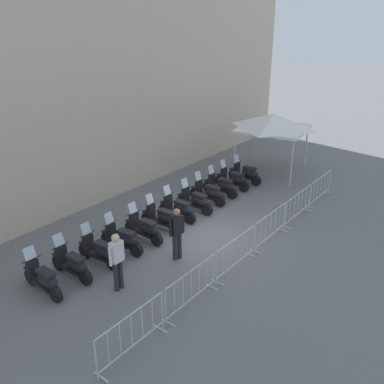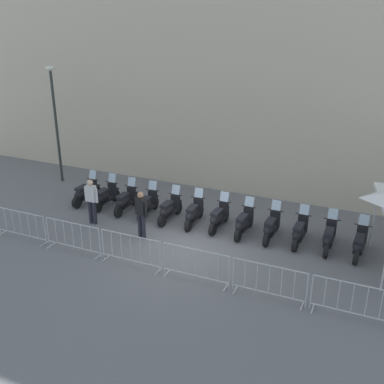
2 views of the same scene
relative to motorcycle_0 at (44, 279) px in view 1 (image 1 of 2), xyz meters
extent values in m
plane|color=slate|center=(4.90, -2.72, -0.45)|extent=(120.00, 120.00, 0.00)
cube|color=beige|center=(6.11, 3.67, 5.32)|extent=(27.96, 7.56, 11.54)
cylinder|color=black|center=(0.17, 0.68, -0.21)|extent=(0.25, 0.50, 0.48)
cylinder|color=black|center=(-0.13, -0.52, -0.21)|extent=(0.25, 0.50, 0.48)
cube|color=black|center=(0.02, 0.08, -0.17)|extent=(0.48, 0.91, 0.10)
ellipsoid|color=black|center=(-0.05, -0.19, 0.07)|extent=(0.55, 0.90, 0.40)
cube|color=black|center=(-0.04, -0.16, 0.29)|extent=(0.42, 0.65, 0.10)
cube|color=black|center=(0.12, 0.50, 0.10)|extent=(0.36, 0.22, 0.60)
cylinder|color=black|center=(0.12, 0.50, 0.43)|extent=(0.55, 0.17, 0.04)
cube|color=silver|center=(0.14, 0.55, 0.61)|extent=(0.34, 0.21, 0.35)
cube|color=black|center=(0.17, 0.68, 0.06)|extent=(0.27, 0.36, 0.06)
cylinder|color=black|center=(1.09, 0.50, -0.21)|extent=(0.23, 0.50, 0.48)
cylinder|color=black|center=(0.84, -0.71, -0.21)|extent=(0.23, 0.50, 0.48)
cube|color=black|center=(0.97, -0.11, -0.17)|extent=(0.45, 0.91, 0.10)
ellipsoid|color=black|center=(0.91, -0.38, 0.07)|extent=(0.52, 0.89, 0.40)
cube|color=black|center=(0.92, -0.35, 0.29)|extent=(0.39, 0.64, 0.10)
cube|color=black|center=(1.05, 0.32, 0.10)|extent=(0.36, 0.20, 0.60)
cylinder|color=black|center=(1.05, 0.32, 0.43)|extent=(0.56, 0.15, 0.04)
cube|color=silver|center=(1.06, 0.37, 0.61)|extent=(0.34, 0.20, 0.35)
cube|color=black|center=(1.09, 0.50, 0.06)|extent=(0.26, 0.35, 0.06)
cylinder|color=black|center=(2.01, 0.26, -0.21)|extent=(0.22, 0.50, 0.48)
cylinder|color=black|center=(1.80, -0.96, -0.21)|extent=(0.22, 0.50, 0.48)
cube|color=black|center=(1.90, -0.35, -0.17)|extent=(0.42, 0.90, 0.10)
ellipsoid|color=black|center=(1.86, -0.63, 0.07)|extent=(0.49, 0.89, 0.40)
cube|color=black|center=(1.86, -0.60, 0.29)|extent=(0.38, 0.64, 0.10)
cube|color=black|center=(1.98, 0.08, 0.10)|extent=(0.36, 0.19, 0.60)
cylinder|color=black|center=(1.98, 0.08, 0.43)|extent=(0.56, 0.13, 0.04)
cube|color=silver|center=(1.98, 0.13, 0.61)|extent=(0.34, 0.19, 0.35)
cube|color=black|center=(2.01, 0.26, 0.06)|extent=(0.25, 0.35, 0.06)
cylinder|color=black|center=(2.93, 0.09, -0.21)|extent=(0.20, 0.49, 0.48)
cylinder|color=black|center=(2.78, -1.15, -0.21)|extent=(0.20, 0.49, 0.48)
cube|color=black|center=(2.85, -0.53, -0.17)|extent=(0.38, 0.90, 0.10)
ellipsoid|color=black|center=(2.82, -0.81, 0.07)|extent=(0.46, 0.88, 0.40)
cube|color=black|center=(2.82, -0.78, 0.29)|extent=(0.35, 0.63, 0.10)
cube|color=black|center=(2.91, -0.10, 0.10)|extent=(0.35, 0.18, 0.60)
cylinder|color=black|center=(2.91, -0.10, 0.43)|extent=(0.56, 0.10, 0.04)
cube|color=silver|center=(2.91, -0.05, 0.61)|extent=(0.33, 0.18, 0.35)
cube|color=black|center=(2.93, 0.09, 0.06)|extent=(0.24, 0.34, 0.06)
cylinder|color=black|center=(3.93, -0.15, -0.21)|extent=(0.24, 0.50, 0.48)
cylinder|color=black|center=(3.66, -1.36, -0.21)|extent=(0.24, 0.50, 0.48)
cube|color=black|center=(3.79, -0.76, -0.17)|extent=(0.47, 0.91, 0.10)
ellipsoid|color=black|center=(3.73, -1.03, 0.07)|extent=(0.54, 0.90, 0.40)
cube|color=black|center=(3.74, -1.00, 0.29)|extent=(0.41, 0.65, 0.10)
cube|color=black|center=(3.89, -0.33, 0.10)|extent=(0.36, 0.21, 0.60)
cylinder|color=black|center=(3.89, -0.33, 0.43)|extent=(0.55, 0.16, 0.04)
cube|color=silver|center=(3.90, -0.29, 0.61)|extent=(0.34, 0.21, 0.35)
cube|color=black|center=(3.93, -0.15, 0.06)|extent=(0.27, 0.36, 0.06)
cylinder|color=black|center=(4.83, -0.26, -0.21)|extent=(0.20, 0.49, 0.48)
cylinder|color=black|center=(4.68, -1.49, -0.21)|extent=(0.20, 0.49, 0.48)
cube|color=black|center=(4.75, -0.88, -0.17)|extent=(0.39, 0.90, 0.10)
ellipsoid|color=black|center=(4.72, -1.15, 0.07)|extent=(0.46, 0.88, 0.40)
cube|color=black|center=(4.72, -1.12, 0.29)|extent=(0.35, 0.63, 0.10)
cube|color=black|center=(4.81, -0.45, 0.10)|extent=(0.35, 0.18, 0.60)
cylinder|color=black|center=(4.81, -0.45, 0.43)|extent=(0.56, 0.11, 0.04)
cube|color=silver|center=(4.82, -0.40, 0.61)|extent=(0.34, 0.18, 0.35)
cube|color=black|center=(4.83, -0.26, 0.06)|extent=(0.24, 0.34, 0.06)
cylinder|color=black|center=(5.84, -0.41, -0.21)|extent=(0.23, 0.50, 0.48)
cylinder|color=black|center=(5.59, -1.63, -0.21)|extent=(0.23, 0.50, 0.48)
cube|color=black|center=(5.71, -1.02, -0.17)|extent=(0.45, 0.91, 0.10)
ellipsoid|color=black|center=(5.65, -1.29, 0.07)|extent=(0.52, 0.90, 0.40)
cube|color=black|center=(5.66, -1.26, 0.29)|extent=(0.40, 0.64, 0.10)
cube|color=black|center=(5.80, -0.60, 0.10)|extent=(0.36, 0.21, 0.60)
cylinder|color=black|center=(5.80, -0.60, 0.43)|extent=(0.56, 0.15, 0.04)
cube|color=silver|center=(5.81, -0.55, 0.61)|extent=(0.34, 0.20, 0.35)
cube|color=black|center=(5.84, -0.41, 0.06)|extent=(0.26, 0.35, 0.06)
cylinder|color=black|center=(6.78, -0.66, -0.21)|extent=(0.24, 0.50, 0.48)
cylinder|color=black|center=(6.52, -1.87, -0.21)|extent=(0.24, 0.50, 0.48)
cube|color=black|center=(6.65, -1.27, -0.17)|extent=(0.46, 0.91, 0.10)
ellipsoid|color=black|center=(6.59, -1.54, 0.07)|extent=(0.53, 0.90, 0.40)
cube|color=black|center=(6.59, -1.51, 0.29)|extent=(0.40, 0.65, 0.10)
cube|color=black|center=(6.74, -0.84, 0.10)|extent=(0.36, 0.21, 0.60)
cylinder|color=black|center=(6.74, -0.84, 0.43)|extent=(0.55, 0.15, 0.04)
cube|color=silver|center=(6.75, -0.80, 0.61)|extent=(0.34, 0.20, 0.35)
cube|color=black|center=(6.78, -0.66, 0.06)|extent=(0.26, 0.36, 0.06)
cylinder|color=black|center=(7.73, -0.78, -0.21)|extent=(0.23, 0.50, 0.48)
cylinder|color=black|center=(7.49, -1.99, -0.21)|extent=(0.23, 0.50, 0.48)
cube|color=black|center=(7.61, -1.39, -0.17)|extent=(0.44, 0.91, 0.10)
ellipsoid|color=black|center=(7.55, -1.66, 0.07)|extent=(0.52, 0.89, 0.40)
cube|color=black|center=(7.56, -1.63, 0.29)|extent=(0.39, 0.64, 0.10)
cube|color=black|center=(7.69, -0.96, 0.10)|extent=(0.36, 0.20, 0.60)
cylinder|color=black|center=(7.69, -0.96, 0.43)|extent=(0.56, 0.14, 0.04)
cube|color=silver|center=(7.70, -0.91, 0.61)|extent=(0.34, 0.20, 0.35)
cube|color=black|center=(7.73, -0.78, 0.06)|extent=(0.26, 0.35, 0.06)
cylinder|color=black|center=(8.69, -0.93, -0.21)|extent=(0.23, 0.50, 0.48)
cylinder|color=black|center=(8.44, -2.14, -0.21)|extent=(0.23, 0.50, 0.48)
cube|color=black|center=(8.56, -1.53, -0.17)|extent=(0.45, 0.91, 0.10)
ellipsoid|color=black|center=(8.51, -1.81, 0.07)|extent=(0.52, 0.90, 0.40)
cube|color=black|center=(8.51, -1.78, 0.29)|extent=(0.39, 0.64, 0.10)
cube|color=black|center=(8.65, -1.11, 0.10)|extent=(0.36, 0.21, 0.60)
cylinder|color=black|center=(8.65, -1.11, 0.43)|extent=(0.56, 0.15, 0.04)
cube|color=silver|center=(8.66, -1.06, 0.61)|extent=(0.34, 0.20, 0.35)
cube|color=black|center=(8.69, -0.93, 0.06)|extent=(0.26, 0.35, 0.06)
cylinder|color=black|center=(9.62, -1.08, -0.21)|extent=(0.22, 0.50, 0.48)
cylinder|color=black|center=(9.42, -2.31, -0.21)|extent=(0.22, 0.50, 0.48)
cube|color=black|center=(9.52, -1.69, -0.17)|extent=(0.42, 0.90, 0.10)
ellipsoid|color=black|center=(9.47, -1.97, 0.07)|extent=(0.49, 0.89, 0.40)
cube|color=black|center=(9.48, -1.94, 0.29)|extent=(0.37, 0.64, 0.10)
cube|color=black|center=(9.59, -1.27, 0.10)|extent=(0.36, 0.19, 0.60)
cylinder|color=black|center=(9.59, -1.27, 0.43)|extent=(0.56, 0.13, 0.04)
cube|color=silver|center=(9.59, -1.22, 0.61)|extent=(0.34, 0.19, 0.35)
cube|color=black|center=(9.62, -1.08, 0.06)|extent=(0.25, 0.35, 0.06)
cylinder|color=black|center=(10.59, -1.34, -0.21)|extent=(0.24, 0.50, 0.48)
cylinder|color=black|center=(10.31, -2.55, -0.21)|extent=(0.24, 0.50, 0.48)
cube|color=black|center=(10.45, -1.94, -0.17)|extent=(0.47, 0.91, 0.10)
ellipsoid|color=black|center=(10.39, -2.21, 0.07)|extent=(0.54, 0.90, 0.40)
cube|color=black|center=(10.40, -2.18, 0.29)|extent=(0.41, 0.65, 0.10)
cube|color=black|center=(10.55, -1.52, 0.10)|extent=(0.36, 0.21, 0.60)
cylinder|color=black|center=(10.55, -1.52, 0.43)|extent=(0.55, 0.16, 0.04)
cube|color=silver|center=(10.56, -1.47, 0.61)|extent=(0.34, 0.21, 0.35)
cube|color=black|center=(10.59, -1.34, 0.06)|extent=(0.27, 0.36, 0.06)
cube|color=#B2B5B7|center=(-1.70, -3.23, -0.43)|extent=(0.12, 0.44, 0.04)
cube|color=#B2B5B7|center=(0.16, -3.58, -0.43)|extent=(0.12, 0.44, 0.04)
cylinder|color=#B2B5B7|center=(-1.78, -3.22, 0.07)|extent=(0.04, 0.04, 1.05)
cylinder|color=#B2B5B7|center=(0.24, -3.60, 0.07)|extent=(0.04, 0.04, 1.05)
cylinder|color=#B2B5B7|center=(-0.77, -3.41, 0.60)|extent=(2.03, 0.42, 0.04)
cylinder|color=#B2B5B7|center=(-0.77, -3.41, -0.27)|extent=(2.03, 0.42, 0.04)
cylinder|color=#B2B5B7|center=(-1.45, -3.28, 0.16)|extent=(0.02, 0.02, 0.87)
cylinder|color=#B2B5B7|center=(-1.11, -3.34, 0.16)|extent=(0.02, 0.02, 0.87)
cylinder|color=#B2B5B7|center=(-0.77, -3.41, 0.16)|extent=(0.02, 0.02, 0.87)
cylinder|color=#B2B5B7|center=(-0.44, -3.47, 0.16)|extent=(0.02, 0.02, 0.87)
cylinder|color=#B2B5B7|center=(-0.10, -3.54, 0.16)|extent=(0.02, 0.02, 0.87)
cube|color=#B2B5B7|center=(0.44, -3.64, -0.43)|extent=(0.12, 0.44, 0.04)
cube|color=#B2B5B7|center=(2.30, -3.99, -0.43)|extent=(0.12, 0.44, 0.04)
cylinder|color=#B2B5B7|center=(0.36, -3.62, 0.07)|extent=(0.04, 0.04, 1.05)
cylinder|color=#B2B5B7|center=(2.38, -4.00, 0.07)|extent=(0.04, 0.04, 1.05)
cylinder|color=#B2B5B7|center=(1.37, -3.81, 0.60)|extent=(2.03, 0.42, 0.04)
cylinder|color=#B2B5B7|center=(1.37, -3.81, -0.27)|extent=(2.03, 0.42, 0.04)
cylinder|color=#B2B5B7|center=(0.69, -3.69, 0.16)|extent=(0.02, 0.02, 0.87)
cylinder|color=#B2B5B7|center=(1.03, -3.75, 0.16)|extent=(0.02, 0.02, 0.87)
cylinder|color=#B2B5B7|center=(1.37, -3.81, 0.16)|extent=(0.02, 0.02, 0.87)
cylinder|color=#B2B5B7|center=(1.70, -3.88, 0.16)|extent=(0.02, 0.02, 0.87)
cylinder|color=#B2B5B7|center=(2.04, -3.94, 0.16)|extent=(0.02, 0.02, 0.87)
cube|color=#B2B5B7|center=(2.58, -4.04, -0.43)|extent=(0.12, 0.44, 0.04)
cube|color=#B2B5B7|center=(4.44, -4.39, -0.43)|extent=(0.12, 0.44, 0.04)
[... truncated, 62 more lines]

